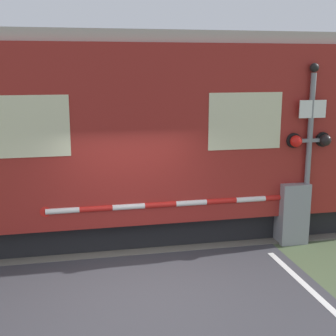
% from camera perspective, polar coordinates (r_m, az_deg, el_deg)
% --- Properties ---
extents(ground_plane, '(80.00, 80.00, 0.00)m').
position_cam_1_polar(ground_plane, '(8.09, -3.20, -14.67)').
color(ground_plane, '#475638').
extents(track_bed, '(36.00, 3.20, 0.13)m').
position_cam_1_polar(track_bed, '(10.88, -5.68, -7.33)').
color(track_bed, '#666056').
rests_on(track_bed, ground_plane).
extents(train, '(15.03, 3.06, 4.34)m').
position_cam_1_polar(train, '(10.32, -16.01, 3.74)').
color(train, black).
rests_on(train, ground_plane).
extents(crossing_barrier, '(5.43, 0.44, 1.30)m').
position_cam_1_polar(crossing_barrier, '(10.05, 12.93, -5.16)').
color(crossing_barrier, gray).
rests_on(crossing_barrier, ground_plane).
extents(signal_post, '(0.94, 0.26, 3.73)m').
position_cam_1_polar(signal_post, '(9.93, 16.88, 2.84)').
color(signal_post, gray).
rests_on(signal_post, ground_plane).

